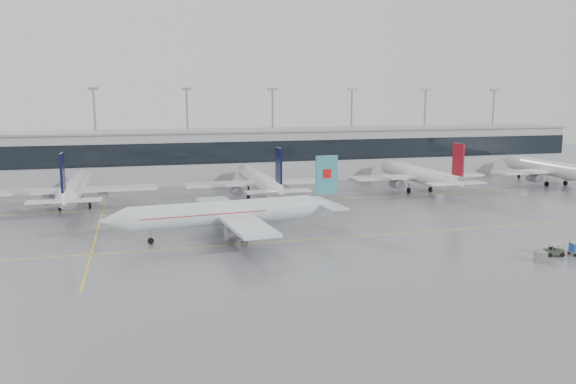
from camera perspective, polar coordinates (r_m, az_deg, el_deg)
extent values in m
plane|color=slate|center=(81.43, 2.21, -4.84)|extent=(320.00, 320.00, 0.00)
cube|color=gold|center=(81.43, 2.21, -4.84)|extent=(120.00, 0.25, 0.01)
cube|color=gold|center=(109.75, -2.46, -1.05)|extent=(120.00, 0.25, 0.01)
cube|color=gold|center=(92.72, -18.75, -3.56)|extent=(0.25, 60.00, 0.01)
cube|color=#9F9FA3|center=(139.98, -5.37, 3.72)|extent=(180.00, 15.00, 12.00)
cube|color=black|center=(132.44, -4.82, 4.04)|extent=(180.00, 0.20, 5.00)
cube|color=gray|center=(139.48, -5.41, 6.25)|extent=(182.00, 16.00, 0.40)
cylinder|color=gray|center=(143.84, -18.94, 5.40)|extent=(0.50, 0.50, 22.00)
cube|color=gray|center=(143.55, -19.19, 9.90)|extent=(2.40, 1.00, 0.60)
cylinder|color=gray|center=(144.09, -10.14, 5.77)|extent=(0.50, 0.50, 22.00)
cube|color=gray|center=(143.80, -10.28, 10.27)|extent=(2.40, 1.00, 0.60)
cylinder|color=gray|center=(147.65, -1.57, 6.01)|extent=(0.50, 0.50, 22.00)
cube|color=gray|center=(147.36, -1.59, 10.40)|extent=(2.40, 1.00, 0.60)
cylinder|color=gray|center=(154.29, 6.45, 6.11)|extent=(0.50, 0.50, 22.00)
cube|color=gray|center=(154.02, 6.53, 10.31)|extent=(2.40, 1.00, 0.60)
cylinder|color=gray|center=(163.65, 13.67, 6.10)|extent=(0.50, 0.50, 22.00)
cube|color=gray|center=(163.39, 13.83, 10.05)|extent=(2.40, 1.00, 0.60)
cylinder|color=gray|center=(175.28, 20.03, 6.01)|extent=(0.50, 0.50, 22.00)
cube|color=gray|center=(175.04, 20.24, 9.70)|extent=(2.40, 1.00, 0.60)
cylinder|color=silver|center=(82.22, -6.67, -2.10)|extent=(26.97, 6.12, 3.51)
cone|color=silver|center=(79.99, -17.42, -2.81)|extent=(4.33, 3.89, 3.51)
cone|color=silver|center=(87.47, 3.66, -1.34)|extent=(5.92, 4.04, 3.51)
cube|color=silver|center=(82.67, -5.65, -2.30)|extent=(7.82, 29.34, 0.45)
cube|color=silver|center=(87.49, 3.78, -1.14)|extent=(3.88, 11.37, 0.25)
cube|color=teal|center=(86.86, 3.94, 1.75)|extent=(3.62, 0.70, 5.99)
cylinder|color=gray|center=(78.36, -5.07, -4.08)|extent=(3.79, 2.44, 2.10)
cylinder|color=gray|center=(87.41, -6.78, -2.67)|extent=(3.79, 2.44, 2.10)
cylinder|color=gray|center=(80.96, -13.79, -4.32)|extent=(0.20, 0.20, 1.51)
cylinder|color=black|center=(81.14, -13.77, -4.84)|extent=(0.93, 0.39, 0.90)
cylinder|color=gray|center=(80.93, -4.46, -4.00)|extent=(0.24, 0.24, 1.51)
cylinder|color=black|center=(81.11, -4.46, -4.52)|extent=(1.14, 0.56, 1.10)
cylinder|color=gray|center=(85.81, -5.44, -3.23)|extent=(0.24, 0.24, 1.51)
cylinder|color=black|center=(85.98, -5.43, -3.72)|extent=(1.14, 0.56, 1.10)
cube|color=#B70F0F|center=(86.83, 3.94, 1.89)|extent=(1.44, 0.59, 1.40)
cube|color=#B70F0F|center=(81.52, -8.72, -2.10)|extent=(18.26, 5.29, 0.12)
cylinder|color=silver|center=(112.05, -20.80, 0.51)|extent=(3.59, 27.36, 3.59)
cone|color=silver|center=(127.50, -20.14, 1.59)|extent=(3.59, 4.00, 3.59)
cone|color=silver|center=(95.88, -21.73, -0.99)|extent=(3.59, 5.60, 3.59)
cube|color=silver|center=(110.63, -20.86, 0.19)|extent=(29.64, 5.00, 0.45)
cube|color=silver|center=(95.63, -21.75, -0.84)|extent=(11.40, 2.80, 0.25)
cube|color=black|center=(94.77, -21.94, 1.85)|extent=(0.35, 3.60, 6.12)
cylinder|color=gray|center=(111.95, -23.24, -0.63)|extent=(2.10, 3.60, 2.10)
cylinder|color=gray|center=(110.97, -18.33, -0.42)|extent=(2.10, 3.60, 2.10)
cylinder|color=gray|center=(122.94, -20.27, 0.09)|extent=(0.20, 0.20, 1.56)
cylinder|color=black|center=(123.07, -20.24, -0.27)|extent=(0.30, 0.90, 0.90)
cylinder|color=gray|center=(110.29, -22.19, -1.01)|extent=(0.24, 0.24, 1.56)
cylinder|color=black|center=(110.43, -22.17, -1.41)|extent=(0.45, 1.10, 1.10)
cylinder|color=gray|center=(109.75, -19.50, -0.90)|extent=(0.24, 0.24, 1.56)
cylinder|color=black|center=(109.89, -19.48, -1.30)|extent=(0.45, 1.10, 1.10)
cylinder|color=silver|center=(113.94, -3.02, 1.28)|extent=(3.59, 27.36, 3.59)
cone|color=silver|center=(129.17, -4.49, 2.25)|extent=(3.59, 4.00, 3.59)
cone|color=silver|center=(98.08, -1.00, -0.07)|extent=(3.59, 5.60, 3.59)
cube|color=silver|center=(112.55, -2.86, 0.97)|extent=(29.64, 5.00, 0.45)
cube|color=silver|center=(97.84, -0.97, 0.08)|extent=(11.40, 2.80, 0.25)
cube|color=black|center=(97.00, -0.95, 2.71)|extent=(0.35, 3.60, 6.12)
cylinder|color=gray|center=(112.36, -5.30, 0.15)|extent=(2.10, 3.60, 2.10)
cylinder|color=gray|center=(114.36, -0.56, 0.36)|extent=(2.10, 3.60, 2.10)
cylinder|color=gray|center=(124.67, -4.05, 0.79)|extent=(0.20, 0.20, 1.56)
cylinder|color=black|center=(124.79, -4.04, 0.44)|extent=(0.30, 0.90, 0.90)
cylinder|color=gray|center=(111.40, -4.05, -0.21)|extent=(0.24, 0.24, 1.56)
cylinder|color=black|center=(111.53, -4.04, -0.61)|extent=(0.45, 1.10, 1.10)
cylinder|color=gray|center=(112.49, -1.45, -0.10)|extent=(0.24, 0.24, 1.56)
cylinder|color=black|center=(112.63, -1.45, -0.49)|extent=(0.45, 1.10, 1.10)
cylinder|color=silver|center=(125.94, 12.75, 1.85)|extent=(3.59, 27.36, 3.59)
cone|color=silver|center=(139.87, 9.76, 2.71)|extent=(3.59, 4.00, 3.59)
cone|color=silver|center=(111.80, 16.68, 0.72)|extent=(3.59, 5.60, 3.59)
cube|color=silver|center=(124.68, 13.06, 1.58)|extent=(29.64, 5.00, 0.45)
cube|color=silver|center=(111.58, 16.74, 0.86)|extent=(11.40, 2.80, 0.25)
cube|color=maroon|center=(110.84, 16.91, 3.17)|extent=(0.35, 3.60, 6.12)
cylinder|color=gray|center=(123.16, 10.96, 0.85)|extent=(2.10, 3.60, 2.10)
cylinder|color=gray|center=(127.64, 14.83, 1.01)|extent=(2.10, 3.60, 2.10)
cylinder|color=gray|center=(135.72, 10.61, 1.38)|extent=(0.20, 0.20, 1.56)
cylinder|color=black|center=(135.83, 10.60, 1.05)|extent=(0.30, 0.90, 0.90)
cylinder|color=gray|center=(122.90, 12.17, 0.52)|extent=(0.24, 0.24, 1.56)
cylinder|color=black|center=(123.03, 12.16, 0.16)|extent=(0.45, 1.10, 1.10)
cylinder|color=gray|center=(125.36, 14.29, 0.61)|extent=(0.24, 0.24, 1.56)
cylinder|color=black|center=(125.48, 14.27, 0.26)|extent=(0.45, 1.10, 1.10)
cylinder|color=silver|center=(145.56, 25.04, 2.21)|extent=(3.59, 27.36, 3.59)
cone|color=silver|center=(157.77, 21.39, 2.96)|extent=(3.59, 4.00, 3.59)
cube|color=silver|center=(144.47, 25.41, 1.97)|extent=(29.64, 5.00, 0.45)
cylinder|color=gray|center=(141.98, 23.76, 1.36)|extent=(2.10, 3.60, 2.10)
cylinder|color=gray|center=(148.18, 26.66, 1.46)|extent=(2.10, 3.60, 2.10)
cylinder|color=gray|center=(154.10, 22.43, 1.78)|extent=(0.20, 0.20, 1.56)
cylinder|color=black|center=(154.20, 22.41, 1.50)|extent=(0.30, 0.90, 0.90)
cylinder|color=gray|center=(142.30, 24.81, 1.07)|extent=(0.24, 0.24, 1.56)
cylinder|color=black|center=(142.41, 24.79, 0.76)|extent=(0.45, 1.10, 1.10)
cylinder|color=gray|center=(145.69, 26.38, 1.13)|extent=(0.24, 0.24, 1.56)
cylinder|color=black|center=(145.79, 26.36, 0.83)|extent=(0.45, 1.10, 1.10)
cube|color=#2C3328|center=(80.88, 25.40, -5.51)|extent=(2.42, 1.61, 0.65)
cube|color=gray|center=(80.71, 25.58, -4.76)|extent=(1.97, 1.52, 0.06)
cube|color=black|center=(80.64, 25.25, -5.24)|extent=(0.60, 0.82, 0.37)
cylinder|color=gray|center=(81.73, 26.43, -5.47)|extent=(1.11, 0.28, 0.07)
cylinder|color=gray|center=(80.06, 25.33, -5.17)|extent=(0.07, 0.07, 0.84)
cylinder|color=gray|center=(80.92, 24.97, -5.00)|extent=(0.07, 0.07, 0.84)
cylinder|color=gray|center=(80.71, 26.14, -5.12)|extent=(0.07, 0.07, 0.84)
cylinder|color=gray|center=(81.56, 25.77, -4.95)|extent=(0.07, 0.07, 0.84)
cylinder|color=black|center=(80.02, 25.08, -5.82)|extent=(0.58, 0.29, 0.56)
cylinder|color=black|center=(81.03, 24.66, -5.60)|extent=(0.58, 0.29, 0.56)
cylinder|color=black|center=(80.85, 26.12, -5.74)|extent=(0.58, 0.29, 0.56)
cylinder|color=black|center=(81.85, 25.69, -5.53)|extent=(0.58, 0.29, 0.56)
cylinder|color=black|center=(81.63, 27.16, -5.72)|extent=(0.48, 0.25, 0.46)
cylinder|color=black|center=(82.77, 26.66, -5.48)|extent=(0.48, 0.25, 0.46)
cube|color=slate|center=(77.25, 24.30, -6.01)|extent=(1.66, 1.60, 1.30)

